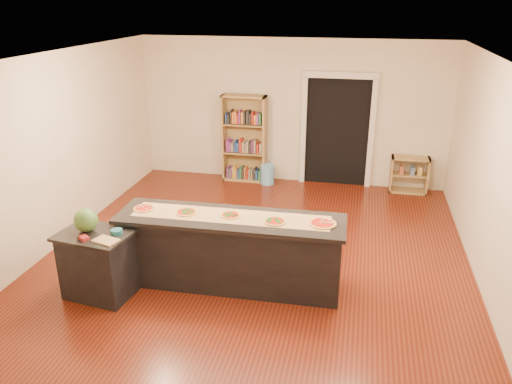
% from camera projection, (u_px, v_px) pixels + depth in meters
% --- Properties ---
extents(room, '(6.00, 7.00, 2.80)m').
position_uv_depth(room, '(253.00, 169.00, 6.54)').
color(room, '#F0E6CA').
rests_on(room, ground).
extents(doorway, '(1.40, 0.09, 2.21)m').
position_uv_depth(doorway, '(337.00, 125.00, 9.58)').
color(doorway, black).
rests_on(doorway, room).
extents(kitchen_island, '(2.87, 0.78, 0.95)m').
position_uv_depth(kitchen_island, '(231.00, 250.00, 6.39)').
color(kitchen_island, black).
rests_on(kitchen_island, ground).
extents(side_counter, '(0.86, 0.63, 0.85)m').
position_uv_depth(side_counter, '(98.00, 264.00, 6.16)').
color(side_counter, black).
rests_on(side_counter, ground).
extents(bookshelf, '(0.87, 0.31, 1.73)m').
position_uv_depth(bookshelf, '(244.00, 139.00, 9.91)').
color(bookshelf, tan).
rests_on(bookshelf, ground).
extents(low_shelf, '(0.70, 0.30, 0.70)m').
position_uv_depth(low_shelf, '(409.00, 175.00, 9.47)').
color(low_shelf, tan).
rests_on(low_shelf, ground).
extents(waste_bin, '(0.28, 0.28, 0.40)m').
position_uv_depth(waste_bin, '(267.00, 174.00, 9.95)').
color(waste_bin, '#66B0E3').
rests_on(waste_bin, ground).
extents(kraft_paper, '(2.51, 0.51, 0.00)m').
position_uv_depth(kraft_paper, '(231.00, 216.00, 6.24)').
color(kraft_paper, tan).
rests_on(kraft_paper, kitchen_island).
extents(watermelon, '(0.29, 0.29, 0.29)m').
position_uv_depth(watermelon, '(86.00, 220.00, 6.01)').
color(watermelon, '#144214').
rests_on(watermelon, side_counter).
extents(cutting_board, '(0.33, 0.26, 0.02)m').
position_uv_depth(cutting_board, '(106.00, 241.00, 5.80)').
color(cutting_board, tan).
rests_on(cutting_board, side_counter).
extents(package_red, '(0.15, 0.13, 0.04)m').
position_uv_depth(package_red, '(84.00, 238.00, 5.84)').
color(package_red, maroon).
rests_on(package_red, side_counter).
extents(package_teal, '(0.14, 0.14, 0.05)m').
position_uv_depth(package_teal, '(117.00, 232.00, 5.99)').
color(package_teal, '#195966').
rests_on(package_teal, side_counter).
extents(pizza_a, '(0.29, 0.29, 0.02)m').
position_uv_depth(pizza_a, '(144.00, 208.00, 6.44)').
color(pizza_a, '#BA8F47').
rests_on(pizza_a, kitchen_island).
extents(pizza_b, '(0.29, 0.29, 0.02)m').
position_uv_depth(pizza_b, '(186.00, 212.00, 6.33)').
color(pizza_b, '#BA8F47').
rests_on(pizza_b, kitchen_island).
extents(pizza_c, '(0.27, 0.27, 0.02)m').
position_uv_depth(pizza_c, '(231.00, 215.00, 6.24)').
color(pizza_c, '#BA8F47').
rests_on(pizza_c, kitchen_island).
extents(pizza_d, '(0.27, 0.27, 0.02)m').
position_uv_depth(pizza_d, '(275.00, 221.00, 6.07)').
color(pizza_d, '#BA8F47').
rests_on(pizza_d, kitchen_island).
extents(pizza_e, '(0.34, 0.34, 0.02)m').
position_uv_depth(pizza_e, '(322.00, 223.00, 6.02)').
color(pizza_e, '#BA8F47').
rests_on(pizza_e, kitchen_island).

